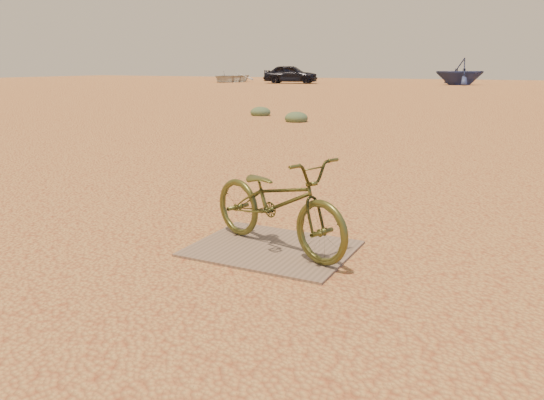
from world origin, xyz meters
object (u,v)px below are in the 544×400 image
at_px(plywood_board, 272,248).
at_px(car, 291,74).
at_px(boat_far_left, 460,71).
at_px(bicycle, 277,202).
at_px(boat_near_left, 230,77).

xyz_separation_m(plywood_board, car, (-18.11, 39.75, 0.79)).
bearing_deg(plywood_board, boat_far_left, 95.65).
bearing_deg(bicycle, car, 45.03).
relative_size(bicycle, boat_far_left, 0.39).
relative_size(plywood_board, car, 0.30).
relative_size(boat_near_left, boat_far_left, 1.17).
bearing_deg(car, boat_far_left, -91.58).
relative_size(bicycle, car, 0.34).
bearing_deg(boat_near_left, car, -2.23).
bearing_deg(boat_near_left, bicycle, -56.05).
bearing_deg(car, bicycle, -168.25).
xyz_separation_m(plywood_board, boat_far_left, (-4.20, 42.51, 1.07)).
bearing_deg(boat_near_left, plywood_board, -56.11).
bearing_deg(boat_far_left, boat_near_left, -118.24).
bearing_deg(plywood_board, car, 114.49).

